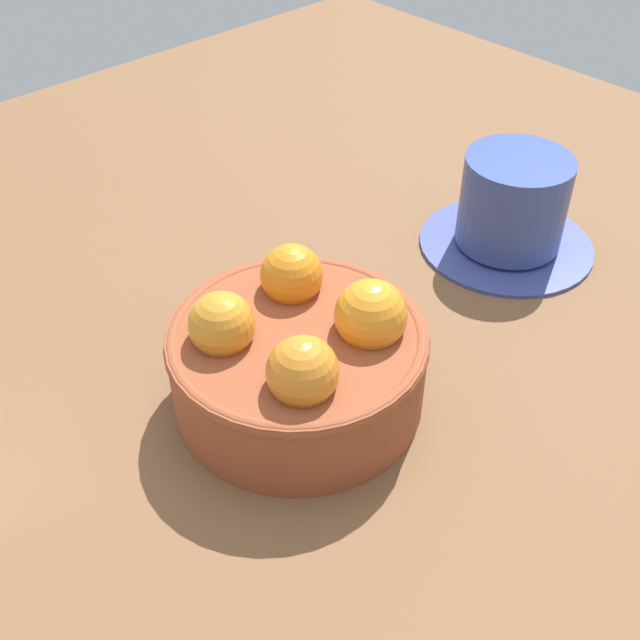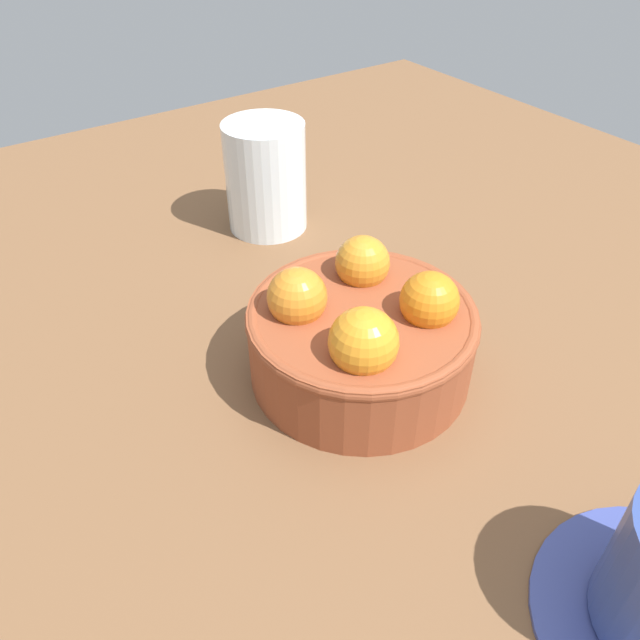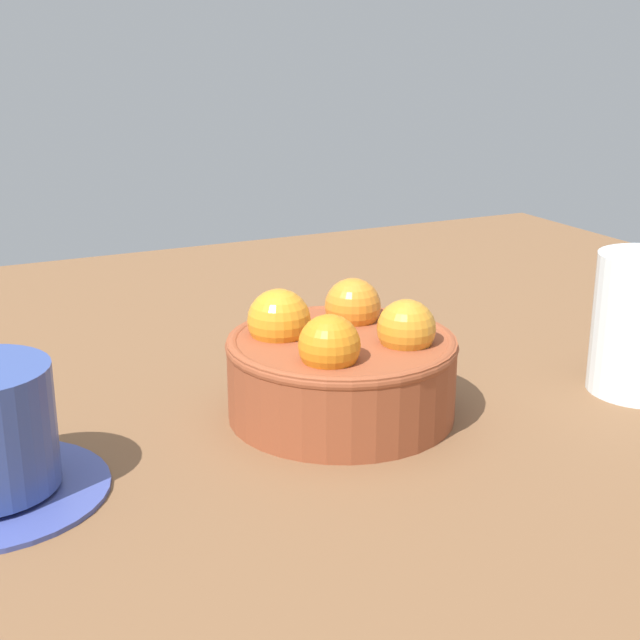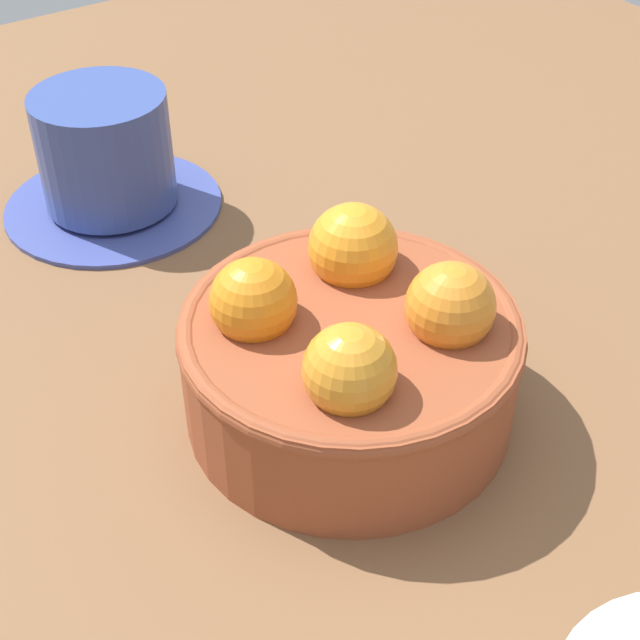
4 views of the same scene
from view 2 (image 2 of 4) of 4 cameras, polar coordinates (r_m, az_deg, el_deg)
ground_plane at (r=45.84cm, az=3.55°, el=-6.20°), size 113.63×106.93×3.11cm
terracotta_bowl at (r=42.31cm, az=3.81°, el=-1.24°), size 15.72×15.72×8.71cm
water_glass at (r=59.54cm, az=-5.03°, el=13.02°), size 7.57×7.57×10.24cm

